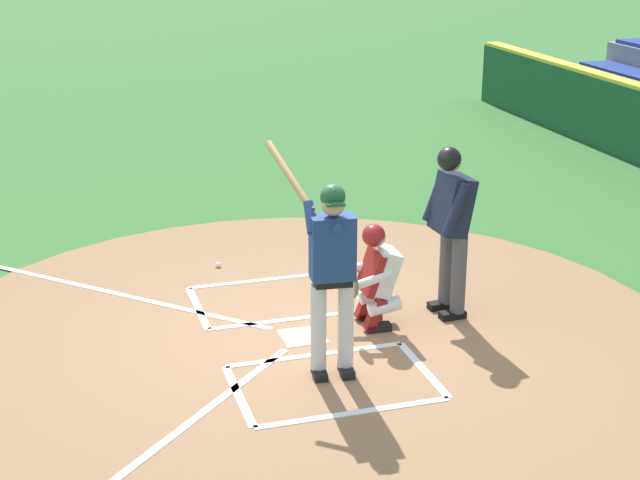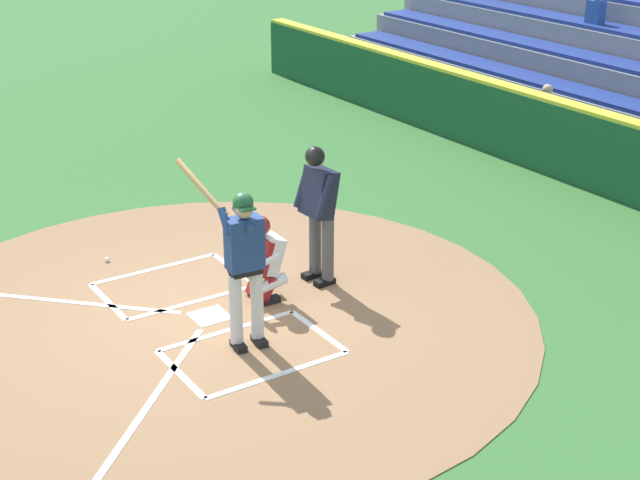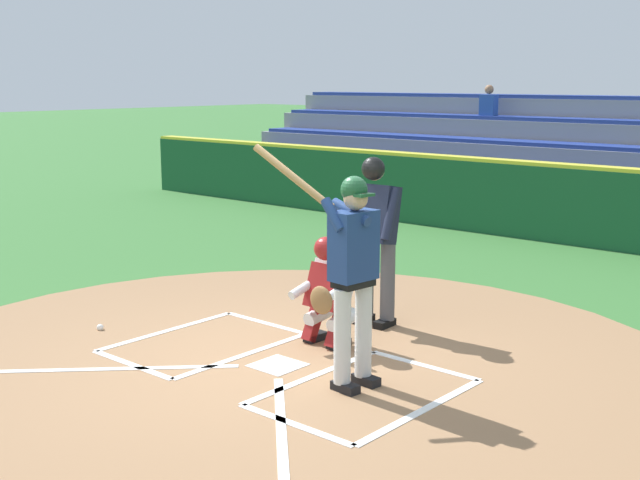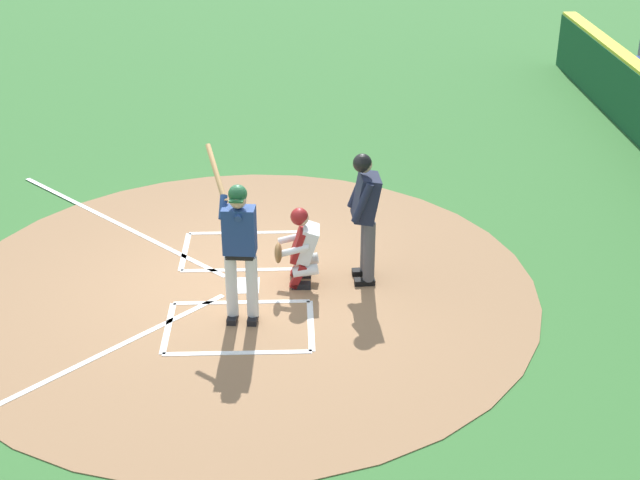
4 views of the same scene
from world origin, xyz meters
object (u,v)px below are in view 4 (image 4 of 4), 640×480
at_px(baseball, 221,216).
at_px(batter, 239,243).
at_px(catcher, 301,245).
at_px(plate_umpire, 365,209).

bearing_deg(baseball, batter, -171.38).
relative_size(batter, catcher, 1.88).
height_order(batter, plate_umpire, batter).
distance_m(catcher, plate_umpire, 1.00).
bearing_deg(baseball, catcher, -150.37).
height_order(batter, catcher, batter).
height_order(catcher, plate_umpire, plate_umpire).
height_order(plate_umpire, baseball, plate_umpire).
bearing_deg(plate_umpire, batter, 121.22).
distance_m(plate_umpire, baseball, 3.16).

